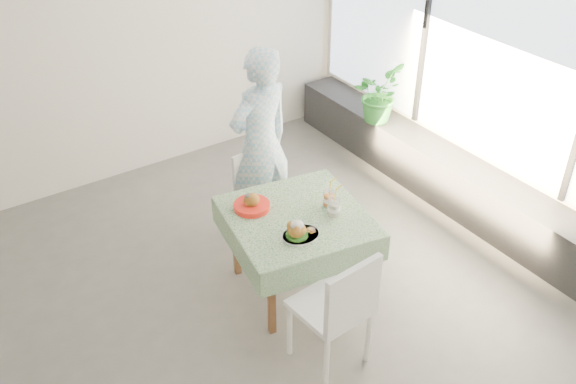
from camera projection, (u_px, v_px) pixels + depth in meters
floor at (209, 323)px, 5.03m from camera, size 6.00×6.00×0.00m
wall_back at (72, 55)px, 5.98m from camera, size 6.00×0.02×2.80m
wall_right at (500, 72)px, 5.65m from camera, size 0.02×5.00×2.80m
window_pane at (503, 45)px, 5.49m from camera, size 0.01×4.80×2.18m
window_ledge at (464, 188)px, 6.19m from camera, size 0.40×4.80×0.50m
cafe_table at (297, 244)px, 5.12m from camera, size 1.20×1.20×0.74m
chair_far at (264, 213)px, 5.82m from camera, size 0.43×0.43×0.84m
chair_near at (331, 328)px, 4.56m from camera, size 0.51×0.51×0.99m
diner at (260, 144)px, 5.62m from camera, size 0.70×0.52×1.77m
main_dish at (299, 232)px, 4.71m from camera, size 0.30×0.30×0.15m
juice_cup_orange at (329, 199)px, 5.04m from camera, size 0.10×0.10×0.28m
juice_cup_lemonade at (334, 207)px, 4.94m from camera, size 0.10×0.10×0.29m
second_dish at (252, 204)px, 5.02m from camera, size 0.29×0.29×0.14m
potted_plant at (378, 94)px, 6.68m from camera, size 0.70×0.68×0.59m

